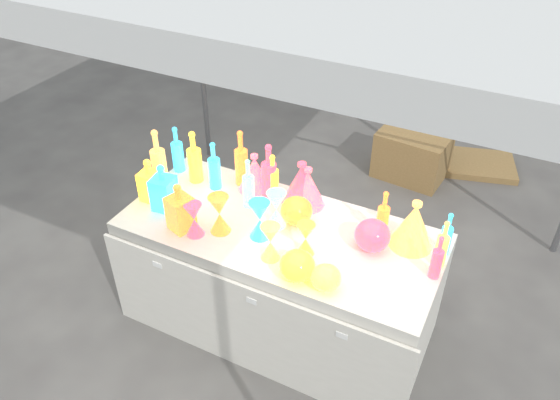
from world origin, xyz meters
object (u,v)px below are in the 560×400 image
at_px(bottle_0, 194,156).
at_px(globe_0, 297,267).
at_px(hourglass_0, 219,214).
at_px(lampshade_0, 255,172).
at_px(display_table, 279,278).
at_px(cardboard_box_closed, 412,155).
at_px(decanter_0, 150,180).

bearing_deg(bottle_0, globe_0, -28.10).
bearing_deg(hourglass_0, lampshade_0, 93.19).
height_order(display_table, globe_0, globe_0).
relative_size(cardboard_box_closed, bottle_0, 1.67).
bearing_deg(hourglass_0, globe_0, -14.88).
bearing_deg(lampshade_0, globe_0, -46.45).
height_order(decanter_0, lampshade_0, decanter_0).
bearing_deg(cardboard_box_closed, globe_0, -84.62).
bearing_deg(globe_0, lampshade_0, 133.89).
height_order(cardboard_box_closed, hourglass_0, hourglass_0).
bearing_deg(lampshade_0, decanter_0, -143.90).
xyz_separation_m(decanter_0, hourglass_0, (0.52, -0.07, -0.02)).
distance_m(decanter_0, globe_0, 1.09).
xyz_separation_m(display_table, cardboard_box_closed, (0.27, 2.01, -0.16)).
bearing_deg(lampshade_0, cardboard_box_closed, 70.92).
distance_m(cardboard_box_closed, bottle_0, 2.16).
height_order(decanter_0, hourglass_0, decanter_0).
height_order(display_table, cardboard_box_closed, display_table).
bearing_deg(display_table, bottle_0, 163.38).
bearing_deg(globe_0, display_table, 130.24).
bearing_deg(decanter_0, globe_0, -14.78).
bearing_deg(cardboard_box_closed, decanter_0, -111.55).
bearing_deg(globe_0, cardboard_box_closed, 89.52).
bearing_deg(globe_0, bottle_0, 151.90).
xyz_separation_m(bottle_0, globe_0, (0.94, -0.50, -0.10)).
relative_size(decanter_0, hourglass_0, 1.20).
xyz_separation_m(decanter_0, globe_0, (1.06, -0.22, -0.07)).
height_order(decanter_0, globe_0, decanter_0).
bearing_deg(globe_0, decanter_0, 168.49).
bearing_deg(display_table, globe_0, -49.76).
xyz_separation_m(bottle_0, hourglass_0, (0.40, -0.36, -0.06)).
bearing_deg(hourglass_0, decanter_0, 172.03).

